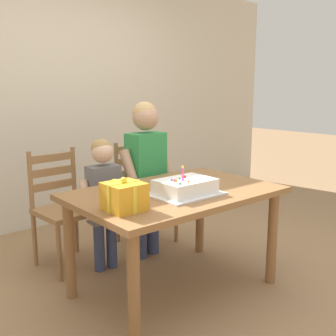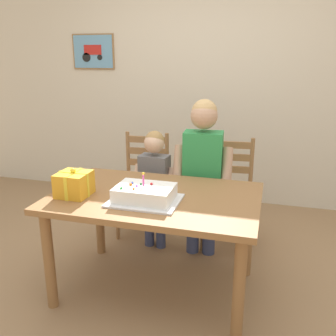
{
  "view_description": "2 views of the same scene",
  "coord_description": "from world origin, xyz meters",
  "px_view_note": "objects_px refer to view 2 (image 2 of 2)",
  "views": [
    {
      "loc": [
        -1.7,
        -1.95,
        1.39
      ],
      "look_at": [
        0.02,
        0.09,
        0.86
      ],
      "focal_mm": 42.54,
      "sensor_mm": 36.0,
      "label": 1
    },
    {
      "loc": [
        0.71,
        -2.2,
        1.61
      ],
      "look_at": [
        0.06,
        0.1,
        0.88
      ],
      "focal_mm": 39.81,
      "sensor_mm": 36.0,
      "label": 2
    }
  ],
  "objects_px": {
    "birthday_cake": "(145,194)",
    "gift_box_red_large": "(74,184)",
    "child_older": "(203,164)",
    "dining_table": "(155,208)",
    "chair_left": "(144,183)",
    "chair_right": "(228,191)",
    "child_younger": "(154,179)"
  },
  "relations": [
    {
      "from": "birthday_cake",
      "to": "gift_box_red_large",
      "type": "relative_size",
      "value": 2.08
    },
    {
      "from": "child_older",
      "to": "gift_box_red_large",
      "type": "bearing_deg",
      "value": -133.76
    },
    {
      "from": "dining_table",
      "to": "child_older",
      "type": "relative_size",
      "value": 1.06
    },
    {
      "from": "dining_table",
      "to": "child_older",
      "type": "bearing_deg",
      "value": 70.87
    },
    {
      "from": "dining_table",
      "to": "birthday_cake",
      "type": "distance_m",
      "value": 0.2
    },
    {
      "from": "gift_box_red_large",
      "to": "chair_left",
      "type": "height_order",
      "value": "chair_left"
    },
    {
      "from": "gift_box_red_large",
      "to": "child_older",
      "type": "bearing_deg",
      "value": 46.24
    },
    {
      "from": "dining_table",
      "to": "chair_right",
      "type": "bearing_deg",
      "value": 66.32
    },
    {
      "from": "chair_left",
      "to": "gift_box_red_large",
      "type": "bearing_deg",
      "value": -96.39
    },
    {
      "from": "chair_right",
      "to": "child_younger",
      "type": "relative_size",
      "value": 0.9
    },
    {
      "from": "birthday_cake",
      "to": "chair_left",
      "type": "distance_m",
      "value": 1.12
    },
    {
      "from": "child_older",
      "to": "dining_table",
      "type": "bearing_deg",
      "value": -109.13
    },
    {
      "from": "birthday_cake",
      "to": "gift_box_red_large",
      "type": "xyz_separation_m",
      "value": [
        -0.48,
        -0.02,
        0.03
      ]
    },
    {
      "from": "dining_table",
      "to": "gift_box_red_large",
      "type": "relative_size",
      "value": 6.47
    },
    {
      "from": "chair_right",
      "to": "child_older",
      "type": "xyz_separation_m",
      "value": [
        -0.18,
        -0.28,
        0.32
      ]
    },
    {
      "from": "gift_box_red_large",
      "to": "child_younger",
      "type": "xyz_separation_m",
      "value": [
        0.31,
        0.75,
        -0.18
      ]
    },
    {
      "from": "gift_box_red_large",
      "to": "birthday_cake",
      "type": "bearing_deg",
      "value": 2.65
    },
    {
      "from": "birthday_cake",
      "to": "dining_table",
      "type": "bearing_deg",
      "value": 78.2
    },
    {
      "from": "child_older",
      "to": "chair_right",
      "type": "bearing_deg",
      "value": 57.77
    },
    {
      "from": "birthday_cake",
      "to": "chair_left",
      "type": "bearing_deg",
      "value": 109.94
    },
    {
      "from": "chair_right",
      "to": "child_older",
      "type": "relative_size",
      "value": 0.71
    },
    {
      "from": "birthday_cake",
      "to": "chair_left",
      "type": "relative_size",
      "value": 0.48
    },
    {
      "from": "gift_box_red_large",
      "to": "chair_left",
      "type": "relative_size",
      "value": 0.23
    },
    {
      "from": "chair_right",
      "to": "gift_box_red_large",
      "type": "bearing_deg",
      "value": -130.93
    },
    {
      "from": "child_younger",
      "to": "chair_left",
      "type": "bearing_deg",
      "value": 124.69
    },
    {
      "from": "dining_table",
      "to": "chair_left",
      "type": "distance_m",
      "value": 0.98
    },
    {
      "from": "dining_table",
      "to": "gift_box_red_large",
      "type": "bearing_deg",
      "value": -163.41
    },
    {
      "from": "chair_left",
      "to": "chair_right",
      "type": "distance_m",
      "value": 0.78
    },
    {
      "from": "dining_table",
      "to": "child_younger",
      "type": "bearing_deg",
      "value": 108.25
    },
    {
      "from": "birthday_cake",
      "to": "child_younger",
      "type": "xyz_separation_m",
      "value": [
        -0.17,
        0.73,
        -0.15
      ]
    },
    {
      "from": "birthday_cake",
      "to": "chair_right",
      "type": "relative_size",
      "value": 0.48
    },
    {
      "from": "chair_left",
      "to": "child_older",
      "type": "xyz_separation_m",
      "value": [
        0.6,
        -0.28,
        0.32
      ]
    }
  ]
}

